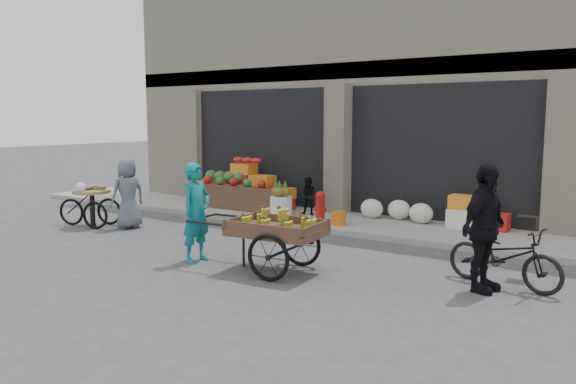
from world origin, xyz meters
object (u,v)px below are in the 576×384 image
Objects in this scene: tricycle_cart at (92,202)px; vendor_grey at (128,193)px; bicycle at (504,256)px; cyclist at (484,228)px; vendor_woman at (196,213)px; orange_bucket at (339,218)px; fire_hydrant at (320,205)px; banana_cart at (274,226)px; pineapple_bin at (281,207)px; seated_person at (309,196)px.

vendor_grey is at bearing 1.43° from tricycle_cart.
cyclist is at bearing 165.49° from bicycle.
orange_bucket is at bearing -12.21° from vendor_woman.
vendor_woman reaches higher than vendor_grey.
vendor_woman is (-0.72, -3.73, 0.58)m from orange_bucket.
bicycle reaches higher than fire_hydrant.
fire_hydrant is 0.42× the size of vendor_woman.
vendor_woman reaches higher than bicycle.
fire_hydrant is 0.55m from orange_bucket.
pineapple_bin is at bearing 119.00° from banana_cart.
bicycle is (5.60, -2.42, 0.08)m from pineapple_bin.
banana_cart is (1.24, -3.57, 0.25)m from fire_hydrant.
vendor_woman is at bearing -100.91° from orange_bucket.
vendor_grey is at bearing -145.24° from fire_hydrant.
orange_bucket is 0.34× the size of seated_person.
vendor_woman is at bearing -33.02° from tricycle_cart.
vendor_grey is 7.83m from cyclist.
seated_person is 0.37× the size of banana_cart.
cyclist is at bearing -32.84° from fire_hydrant.
seated_person is 6.07m from cyclist.
bicycle is (8.02, 0.07, -0.34)m from vendor_grey.
cyclist reaches higher than fire_hydrant.
banana_cart is 3.48m from bicycle.
fire_hydrant is 0.76× the size of seated_person.
banana_cart is 1.48× the size of vendor_woman.
seated_person reaches higher than banana_cart.
vendor_woman is at bearing 114.63° from cyclist.
pineapple_bin is 0.28× the size of cyclist.
orange_bucket is at bearing -40.26° from seated_person.
pineapple_bin is 1.61m from orange_bucket.
vendor_woman is at bearing -175.84° from banana_cart.
orange_bucket is 4.71m from vendor_grey.
pineapple_bin is 1.62× the size of orange_bucket.
cyclist is at bearing 102.90° from vendor_grey.
seated_person is at bearing 67.64° from cyclist.
orange_bucket is 4.63m from bicycle.
seated_person is (-1.20, 0.70, 0.31)m from orange_bucket.
pineapple_bin is at bearing 177.40° from fire_hydrant.
tricycle_cart is at bearing -139.27° from pineapple_bin.
tricycle_cart is at bearing 167.92° from banana_cart.
tricycle_cart is 0.85× the size of bicycle.
banana_cart is (1.94, -4.22, 0.16)m from seated_person.
pineapple_bin is 0.21× the size of banana_cart.
vendor_grey is 0.92× the size of bicycle.
seated_person is (-0.70, 0.65, 0.08)m from fire_hydrant.
vendor_grey is at bearing 66.73° from vendor_woman.
seated_person is 6.01m from bicycle.
banana_cart is at bearing -75.27° from seated_person.
vendor_woman is at bearing -93.32° from fire_hydrant.
vendor_grey is 8.03m from bicycle.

